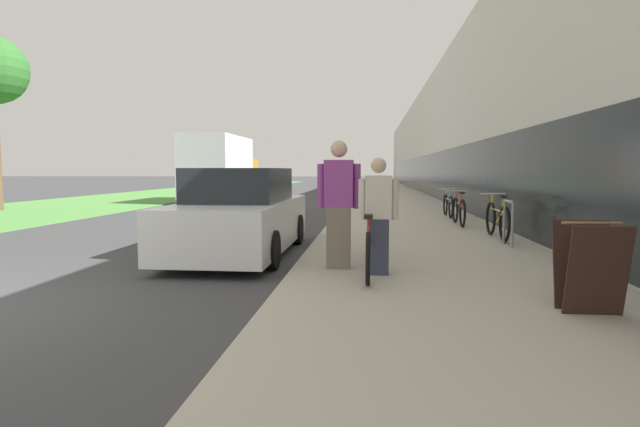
% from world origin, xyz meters
% --- Properties ---
extents(sidewalk_slab, '(4.17, 70.00, 0.11)m').
position_xyz_m(sidewalk_slab, '(5.75, 21.00, 0.06)').
color(sidewalk_slab, '#B2AA99').
rests_on(sidewalk_slab, ground).
extents(storefront_facade, '(10.01, 70.00, 6.49)m').
position_xyz_m(storefront_facade, '(12.87, 29.00, 3.24)').
color(storefront_facade, silver).
rests_on(storefront_facade, ground).
extents(lawn_strip, '(7.44, 70.00, 0.03)m').
position_xyz_m(lawn_strip, '(-7.78, 25.00, 0.01)').
color(lawn_strip, '#518E42').
rests_on(lawn_strip, ground).
extents(tandem_bicycle, '(0.52, 2.78, 0.83)m').
position_xyz_m(tandem_bicycle, '(4.75, 2.69, 0.47)').
color(tandem_bicycle, black).
rests_on(tandem_bicycle, sidewalk_slab).
extents(person_rider, '(0.53, 0.21, 1.56)m').
position_xyz_m(person_rider, '(4.88, 2.32, 0.89)').
color(person_rider, '#33384C').
rests_on(person_rider, sidewalk_slab).
extents(person_bystander, '(0.62, 0.24, 1.81)m').
position_xyz_m(person_bystander, '(4.33, 2.71, 1.02)').
color(person_bystander, '#756B5B').
rests_on(person_bystander, sidewalk_slab).
extents(bike_rack_hoop, '(0.05, 0.60, 0.84)m').
position_xyz_m(bike_rack_hoop, '(7.31, 5.10, 0.62)').
color(bike_rack_hoop, gray).
rests_on(bike_rack_hoop, sidewalk_slab).
extents(cruiser_bike_nearest, '(0.52, 1.84, 0.91)m').
position_xyz_m(cruiser_bike_nearest, '(7.36, 6.08, 0.49)').
color(cruiser_bike_nearest, black).
rests_on(cruiser_bike_nearest, sidewalk_slab).
extents(cruiser_bike_middle, '(0.52, 1.72, 0.87)m').
position_xyz_m(cruiser_bike_middle, '(7.01, 8.56, 0.48)').
color(cruiser_bike_middle, black).
rests_on(cruiser_bike_middle, sidewalk_slab).
extents(cruiser_bike_farthest, '(0.52, 1.71, 0.84)m').
position_xyz_m(cruiser_bike_farthest, '(7.08, 10.78, 0.47)').
color(cruiser_bike_farthest, black).
rests_on(cruiser_bike_farthest, sidewalk_slab).
extents(sandwich_board_sign, '(0.56, 0.56, 0.90)m').
position_xyz_m(sandwich_board_sign, '(6.92, 0.72, 0.56)').
color(sandwich_board_sign, '#331E19').
rests_on(sandwich_board_sign, sidewalk_slab).
extents(parked_sedan_curbside, '(1.82, 4.44, 1.54)m').
position_xyz_m(parked_sedan_curbside, '(2.48, 4.33, 0.70)').
color(parked_sedan_curbside, white).
rests_on(parked_sedan_curbside, ground).
extents(moving_truck, '(2.27, 6.46, 3.06)m').
position_xyz_m(moving_truck, '(-2.33, 18.91, 1.54)').
color(moving_truck, orange).
rests_on(moving_truck, ground).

